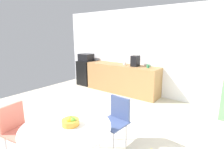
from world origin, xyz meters
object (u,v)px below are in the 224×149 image
object	(u,v)px
fruit_bowl	(71,122)
mug_green	(148,66)
coffee_maker	(135,61)
mug_white	(125,64)
mini_fridge	(86,73)
round_table	(67,136)
microwave	(86,57)
chair_coral	(17,125)
chair_navy	(116,116)

from	to	relation	value
fruit_bowl	mug_green	xyz separation A→B (m)	(-0.53, 3.29, 0.15)
coffee_maker	mug_white	bearing A→B (deg)	179.76
mini_fridge	coffee_maker	world-z (taller)	coffee_maker
mini_fridge	round_table	size ratio (longest dim) A/B	0.82
mug_white	round_table	bearing A→B (deg)	-68.97
mini_fridge	microwave	xyz separation A→B (m)	(0.00, 0.00, 0.57)
mini_fridge	microwave	bearing A→B (deg)	0.00
round_table	fruit_bowl	world-z (taller)	fruit_bowl
fruit_bowl	mug_green	size ratio (longest dim) A/B	1.63
mug_green	mug_white	bearing A→B (deg)	179.79
chair_coral	mug_white	distance (m)	3.54
mini_fridge	mug_green	world-z (taller)	mug_green
chair_coral	fruit_bowl	distance (m)	1.03
mini_fridge	chair_coral	world-z (taller)	mini_fridge
mini_fridge	coffee_maker	size ratio (longest dim) A/B	2.76
microwave	chair_navy	xyz separation A→B (m)	(3.02, -2.38, -0.49)
mini_fridge	round_table	bearing A→B (deg)	-48.51
chair_navy	mug_white	bearing A→B (deg)	119.63
chair_navy	mug_white	size ratio (longest dim) A/B	6.43
chair_navy	mug_green	xyz separation A→B (m)	(-0.57, 2.38, 0.43)
microwave	mug_white	world-z (taller)	microwave
microwave	fruit_bowl	bearing A→B (deg)	-47.86
microwave	coffee_maker	size ratio (longest dim) A/B	1.50
fruit_bowl	coffee_maker	distance (m)	3.43
coffee_maker	round_table	bearing A→B (deg)	-74.65
chair_coral	coffee_maker	size ratio (longest dim) A/B	2.59
microwave	mug_green	size ratio (longest dim) A/B	3.72
chair_navy	coffee_maker	bearing A→B (deg)	112.54
mug_white	mug_green	xyz separation A→B (m)	(0.79, -0.00, 0.00)
mug_white	chair_coral	bearing A→B (deg)	-84.46
mug_white	chair_navy	bearing A→B (deg)	-60.37
chair_navy	chair_coral	size ratio (longest dim) A/B	1.00
mug_white	coffee_maker	xyz separation A→B (m)	(0.37, -0.00, 0.11)
mini_fridge	chair_navy	world-z (taller)	mini_fridge
chair_coral	mug_green	distance (m)	3.55
round_table	mug_green	bearing A→B (deg)	98.47
chair_navy	microwave	bearing A→B (deg)	141.77
round_table	chair_coral	distance (m)	0.96
mini_fridge	microwave	distance (m)	0.57
microwave	chair_coral	size ratio (longest dim) A/B	0.58
chair_navy	chair_coral	world-z (taller)	same
mini_fridge	mug_green	xyz separation A→B (m)	(2.45, -0.00, 0.51)
chair_coral	mug_white	bearing A→B (deg)	95.54
chair_navy	chair_coral	distance (m)	1.51
chair_coral	mini_fridge	bearing A→B (deg)	119.85
chair_navy	fruit_bowl	bearing A→B (deg)	-92.67
mini_fridge	mug_green	distance (m)	2.50
mug_green	round_table	bearing A→B (deg)	-81.53
mug_green	chair_navy	bearing A→B (deg)	-76.56
mini_fridge	round_table	world-z (taller)	mini_fridge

